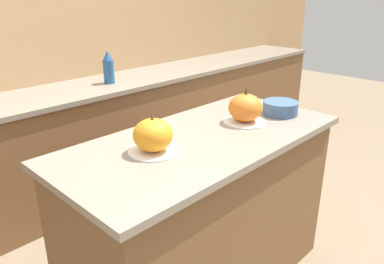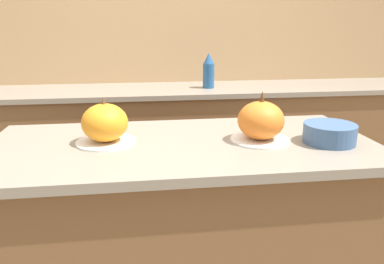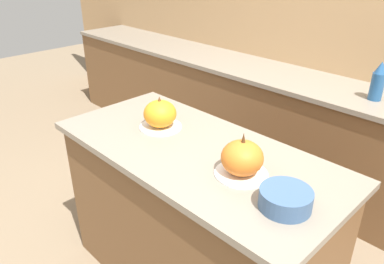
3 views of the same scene
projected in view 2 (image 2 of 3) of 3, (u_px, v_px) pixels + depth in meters
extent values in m
cube|color=tan|center=(159.00, 39.00, 3.00)|extent=(8.00, 0.06, 2.50)
cube|color=brown|center=(183.00, 247.00, 1.62)|extent=(1.47, 0.66, 0.89)
cube|color=gray|center=(182.00, 146.00, 1.49)|extent=(1.53, 0.72, 0.03)
cube|color=brown|center=(164.00, 148.00, 2.92)|extent=(6.00, 0.56, 0.88)
cube|color=gray|center=(162.00, 91.00, 2.79)|extent=(6.00, 0.60, 0.03)
cylinder|color=white|center=(106.00, 142.00, 1.48)|extent=(0.23, 0.23, 0.01)
ellipsoid|color=orange|center=(105.00, 123.00, 1.45)|extent=(0.18, 0.18, 0.15)
cone|color=brown|center=(103.00, 101.00, 1.43)|extent=(0.02, 0.02, 0.03)
cylinder|color=white|center=(260.00, 140.00, 1.50)|extent=(0.24, 0.24, 0.01)
ellipsoid|color=orange|center=(261.00, 120.00, 1.48)|extent=(0.18, 0.18, 0.15)
cone|color=#4C2D14|center=(262.00, 97.00, 1.45)|extent=(0.02, 0.02, 0.05)
cylinder|color=#235184|center=(209.00, 76.00, 2.78)|extent=(0.09, 0.09, 0.18)
cone|color=#235184|center=(209.00, 58.00, 2.74)|extent=(0.08, 0.08, 0.08)
cylinder|color=#3D5B84|center=(330.00, 133.00, 1.47)|extent=(0.20, 0.20, 0.08)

